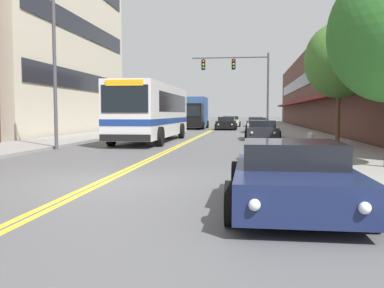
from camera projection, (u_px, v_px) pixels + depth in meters
ground_plane at (216, 128)px, 47.03m from camera, size 240.00×240.00×0.00m
sidewalk_left at (150, 127)px, 48.00m from camera, size 3.96×106.00×0.13m
sidewalk_right at (285, 128)px, 46.04m from camera, size 3.96×106.00×0.13m
centre_line at (216, 128)px, 47.03m from camera, size 0.34×106.00×0.01m
storefront_row_right at (346, 88)px, 44.92m from camera, size 9.10×68.00×8.69m
city_bus at (152, 110)px, 25.42m from camera, size 2.84×11.39×3.28m
car_white_parked_left_mid at (172, 123)px, 43.52m from camera, size 2.20×4.31×1.46m
car_navy_parked_right_foreground at (292, 177)px, 7.50m from camera, size 2.21×4.28×1.18m
car_silver_parked_right_mid at (257, 126)px, 37.02m from camera, size 1.98×4.40×1.28m
car_charcoal_parked_right_far at (262, 130)px, 27.27m from camera, size 2.17×4.44×1.22m
car_slate_blue_parked_right_end at (255, 122)px, 52.84m from camera, size 2.18×4.58×1.20m
car_champagne_moving_lead at (232, 122)px, 53.50m from camera, size 2.01×4.61×1.28m
car_black_moving_second at (226, 123)px, 43.46m from camera, size 2.13×4.82×1.30m
car_dark_grey_moving_third at (229, 121)px, 61.98m from camera, size 2.20×4.72×1.23m
box_truck at (194, 113)px, 45.83m from camera, size 2.83×6.54×3.39m
traffic_signal_mast at (242, 76)px, 37.94m from camera, size 6.85×0.38×6.96m
street_lamp_left_near at (60, 41)px, 19.42m from camera, size 2.14×0.28×8.46m
street_tree_right_mid at (339, 60)px, 20.26m from camera, size 3.27×3.27×5.85m
fire_hydrant at (311, 142)px, 16.72m from camera, size 0.35×0.27×0.82m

